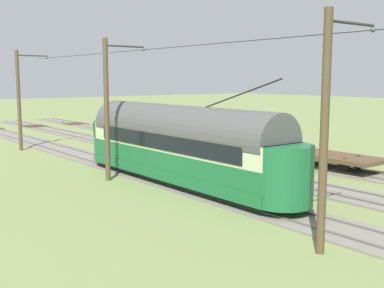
{
  "coord_description": "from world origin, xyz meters",
  "views": [
    {
      "loc": [
        20.23,
        25.35,
        5.72
      ],
      "look_at": [
        4.92,
        5.7,
        2.32
      ],
      "focal_mm": 45.27,
      "sensor_mm": 36.0,
      "label": 1
    }
  ],
  "objects_px": {
    "catenary_pole_mid_near": "(108,108)",
    "switch_stand": "(206,136)",
    "flatcar_adjacent": "(172,145)",
    "track_end_bumper": "(121,141)",
    "flatcar_far_siding": "(294,151)",
    "vintage_streetcar": "(180,144)",
    "catenary_pole_foreground": "(20,99)",
    "catenary_pole_mid_far": "(326,129)"
  },
  "relations": [
    {
      "from": "flatcar_far_siding",
      "to": "catenary_pole_foreground",
      "type": "relative_size",
      "value": 1.55
    },
    {
      "from": "vintage_streetcar",
      "to": "flatcar_far_siding",
      "type": "height_order",
      "value": "vintage_streetcar"
    },
    {
      "from": "catenary_pole_mid_near",
      "to": "flatcar_adjacent",
      "type": "bearing_deg",
      "value": -149.65
    },
    {
      "from": "catenary_pole_mid_near",
      "to": "switch_stand",
      "type": "distance_m",
      "value": 16.7
    },
    {
      "from": "flatcar_far_siding",
      "to": "catenary_pole_foreground",
      "type": "distance_m",
      "value": 21.62
    },
    {
      "from": "vintage_streetcar",
      "to": "switch_stand",
      "type": "relative_size",
      "value": 13.76
    },
    {
      "from": "track_end_bumper",
      "to": "flatcar_far_siding",
      "type": "bearing_deg",
      "value": 109.28
    },
    {
      "from": "track_end_bumper",
      "to": "flatcar_adjacent",
      "type": "bearing_deg",
      "value": 90.0
    },
    {
      "from": "flatcar_far_siding",
      "to": "catenary_pole_mid_far",
      "type": "height_order",
      "value": "catenary_pole_mid_far"
    },
    {
      "from": "catenary_pole_mid_far",
      "to": "flatcar_far_siding",
      "type": "bearing_deg",
      "value": -136.77
    },
    {
      "from": "flatcar_adjacent",
      "to": "track_end_bumper",
      "type": "height_order",
      "value": "flatcar_adjacent"
    },
    {
      "from": "catenary_pole_foreground",
      "to": "switch_stand",
      "type": "relative_size",
      "value": 6.38
    },
    {
      "from": "flatcar_far_siding",
      "to": "track_end_bumper",
      "type": "distance_m",
      "value": 15.33
    },
    {
      "from": "flatcar_far_siding",
      "to": "switch_stand",
      "type": "xyz_separation_m",
      "value": [
        -1.53,
        -11.18,
        -0.16
      ]
    },
    {
      "from": "flatcar_far_siding",
      "to": "switch_stand",
      "type": "bearing_deg",
      "value": -97.79
    },
    {
      "from": "vintage_streetcar",
      "to": "flatcar_adjacent",
      "type": "bearing_deg",
      "value": -122.75
    },
    {
      "from": "switch_stand",
      "to": "catenary_pole_mid_far",
      "type": "bearing_deg",
      "value": 58.53
    },
    {
      "from": "flatcar_far_siding",
      "to": "track_end_bumper",
      "type": "xyz_separation_m",
      "value": [
        5.06,
        -14.46,
        -0.46
      ]
    },
    {
      "from": "catenary_pole_mid_far",
      "to": "track_end_bumper",
      "type": "bearing_deg",
      "value": -105.86
    },
    {
      "from": "switch_stand",
      "to": "catenary_pole_foreground",
      "type": "bearing_deg",
      "value": -23.71
    },
    {
      "from": "catenary_pole_mid_near",
      "to": "switch_stand",
      "type": "bearing_deg",
      "value": -149.14
    },
    {
      "from": "flatcar_adjacent",
      "to": "track_end_bumper",
      "type": "distance_m",
      "value": 7.32
    },
    {
      "from": "flatcar_adjacent",
      "to": "track_end_bumper",
      "type": "relative_size",
      "value": 6.78
    },
    {
      "from": "catenary_pole_mid_far",
      "to": "switch_stand",
      "type": "bearing_deg",
      "value": -121.47
    },
    {
      "from": "catenary_pole_mid_near",
      "to": "track_end_bumper",
      "type": "height_order",
      "value": "catenary_pole_mid_near"
    },
    {
      "from": "flatcar_adjacent",
      "to": "catenary_pole_foreground",
      "type": "distance_m",
      "value": 13.03
    },
    {
      "from": "vintage_streetcar",
      "to": "flatcar_adjacent",
      "type": "distance_m",
      "value": 9.45
    },
    {
      "from": "vintage_streetcar",
      "to": "catenary_pole_mid_far",
      "type": "relative_size",
      "value": 2.16
    },
    {
      "from": "flatcar_far_siding",
      "to": "track_end_bumper",
      "type": "relative_size",
      "value": 6.8
    },
    {
      "from": "flatcar_far_siding",
      "to": "catenary_pole_mid_near",
      "type": "height_order",
      "value": "catenary_pole_mid_near"
    },
    {
      "from": "catenary_pole_mid_near",
      "to": "catenary_pole_foreground",
      "type": "bearing_deg",
      "value": -90.0
    },
    {
      "from": "catenary_pole_foreground",
      "to": "catenary_pole_mid_near",
      "type": "bearing_deg",
      "value": 90.0
    },
    {
      "from": "track_end_bumper",
      "to": "catenary_pole_foreground",
      "type": "bearing_deg",
      "value": -21.15
    },
    {
      "from": "flatcar_adjacent",
      "to": "catenary_pole_mid_near",
      "type": "xyz_separation_m",
      "value": [
        7.45,
        4.36,
        3.24
      ]
    },
    {
      "from": "vintage_streetcar",
      "to": "catenary_pole_foreground",
      "type": "relative_size",
      "value": 2.16
    },
    {
      "from": "catenary_pole_foreground",
      "to": "catenary_pole_mid_near",
      "type": "distance_m",
      "value": 14.55
    },
    {
      "from": "vintage_streetcar",
      "to": "catenary_pole_mid_far",
      "type": "bearing_deg",
      "value": 77.79
    },
    {
      "from": "vintage_streetcar",
      "to": "switch_stand",
      "type": "height_order",
      "value": "vintage_streetcar"
    },
    {
      "from": "catenary_pole_mid_near",
      "to": "catenary_pole_mid_far",
      "type": "distance_m",
      "value": 14.55
    },
    {
      "from": "switch_stand",
      "to": "flatcar_far_siding",
      "type": "bearing_deg",
      "value": 82.21
    },
    {
      "from": "catenary_pole_mid_far",
      "to": "vintage_streetcar",
      "type": "bearing_deg",
      "value": -102.21
    },
    {
      "from": "vintage_streetcar",
      "to": "catenary_pole_mid_near",
      "type": "height_order",
      "value": "catenary_pole_mid_near"
    }
  ]
}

